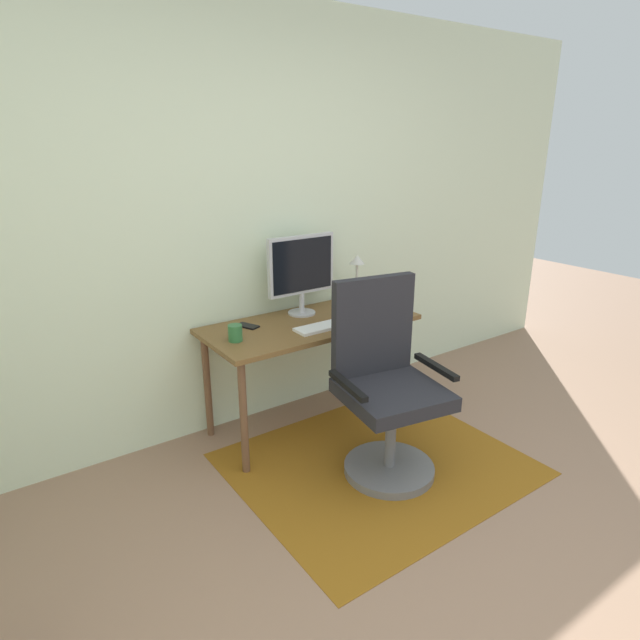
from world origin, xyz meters
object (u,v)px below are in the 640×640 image
(cell_phone, at_px, (248,326))
(desk, at_px, (310,333))
(keyboard, at_px, (328,326))
(desk_lamp, at_px, (357,271))
(monitor, at_px, (301,268))
(coffee_cup, at_px, (235,333))
(computer_mouse, at_px, (369,315))
(office_chair, at_px, (385,392))

(cell_phone, bearing_deg, desk, -43.64)
(keyboard, height_order, desk_lamp, desk_lamp)
(monitor, bearing_deg, desk_lamp, -11.06)
(cell_phone, bearing_deg, monitor, -19.57)
(keyboard, xyz_separation_m, coffee_cup, (-0.57, 0.11, 0.04))
(keyboard, distance_m, coffee_cup, 0.58)
(desk_lamp, bearing_deg, computer_mouse, -109.19)
(monitor, relative_size, computer_mouse, 4.97)
(keyboard, relative_size, coffee_cup, 4.48)
(keyboard, bearing_deg, monitor, 87.56)
(keyboard, xyz_separation_m, cell_phone, (-0.40, 0.29, -0.00))
(cell_phone, relative_size, office_chair, 0.13)
(keyboard, height_order, coffee_cup, coffee_cup)
(monitor, distance_m, keyboard, 0.43)
(desk, relative_size, computer_mouse, 12.96)
(computer_mouse, height_order, office_chair, office_chair)
(desk, xyz_separation_m, desk_lamp, (0.44, 0.09, 0.33))
(desk, relative_size, cell_phone, 9.63)
(keyboard, bearing_deg, desk, 102.15)
(coffee_cup, bearing_deg, cell_phone, 46.26)
(coffee_cup, distance_m, desk_lamp, 1.00)
(monitor, bearing_deg, keyboard, -92.44)
(keyboard, height_order, office_chair, office_chair)
(coffee_cup, bearing_deg, office_chair, -46.23)
(keyboard, distance_m, computer_mouse, 0.33)
(monitor, height_order, computer_mouse, monitor)
(computer_mouse, distance_m, cell_phone, 0.78)
(computer_mouse, relative_size, desk_lamp, 0.29)
(computer_mouse, bearing_deg, coffee_cup, 172.66)
(monitor, relative_size, coffee_cup, 5.38)
(office_chair, bearing_deg, computer_mouse, 69.34)
(monitor, distance_m, office_chair, 0.99)
(cell_phone, height_order, desk_lamp, desk_lamp)
(monitor, xyz_separation_m, keyboard, (-0.01, -0.31, -0.30))
(cell_phone, bearing_deg, office_chair, -84.57)
(computer_mouse, height_order, cell_phone, computer_mouse)
(monitor, height_order, coffee_cup, monitor)
(keyboard, bearing_deg, office_chair, -86.98)
(keyboard, height_order, computer_mouse, computer_mouse)
(monitor, height_order, keyboard, monitor)
(desk, distance_m, keyboard, 0.17)
(coffee_cup, height_order, cell_phone, coffee_cup)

